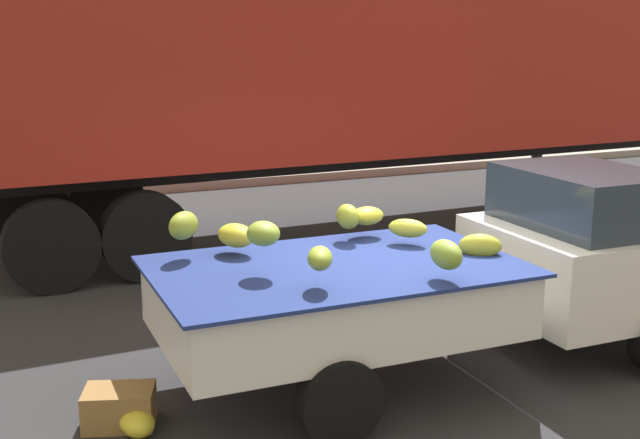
# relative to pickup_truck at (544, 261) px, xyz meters

# --- Properties ---
(ground) EXTENTS (220.00, 220.00, 0.00)m
(ground) POSITION_rel_pickup_truck_xyz_m (-1.29, 0.24, -0.88)
(ground) COLOR #28282B
(curb_strip) EXTENTS (80.00, 0.80, 0.16)m
(curb_strip) POSITION_rel_pickup_truck_xyz_m (-1.29, 9.38, -0.80)
(curb_strip) COLOR gray
(curb_strip) RESTS_ON ground
(pickup_truck) EXTENTS (5.22, 1.88, 1.70)m
(pickup_truck) POSITION_rel_pickup_truck_xyz_m (0.00, 0.00, 0.00)
(pickup_truck) COLOR silver
(pickup_truck) RESTS_ON ground
(semi_trailer) EXTENTS (12.07, 2.94, 3.95)m
(semi_trailer) POSITION_rel_pickup_truck_xyz_m (0.63, 5.04, 1.66)
(semi_trailer) COLOR maroon
(semi_trailer) RESTS_ON ground
(fallen_banana_bunch_near_tailgate) EXTENTS (0.28, 0.41, 0.20)m
(fallen_banana_bunch_near_tailgate) POSITION_rel_pickup_truck_xyz_m (-3.75, -0.09, -0.78)
(fallen_banana_bunch_near_tailgate) COLOR yellow
(fallen_banana_bunch_near_tailgate) RESTS_ON ground
(produce_crate) EXTENTS (0.61, 0.51, 0.29)m
(produce_crate) POSITION_rel_pickup_truck_xyz_m (-3.84, 0.10, -0.73)
(produce_crate) COLOR olive
(produce_crate) RESTS_ON ground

